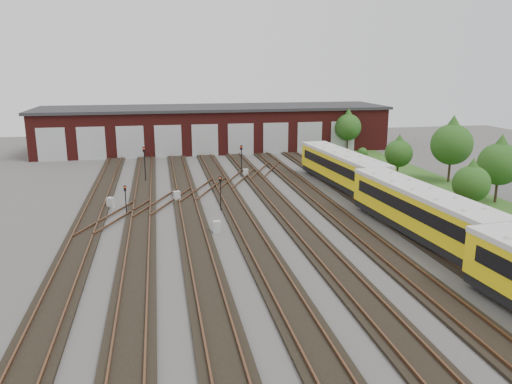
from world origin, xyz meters
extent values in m
plane|color=#42403D|center=(0.00, 0.00, 0.00)|extent=(120.00, 120.00, 0.00)
cube|color=black|center=(-14.00, 0.00, 0.09)|extent=(2.40, 70.00, 0.18)
cube|color=brown|center=(-14.72, 0.00, 0.26)|extent=(0.10, 70.00, 0.15)
cube|color=brown|center=(-13.28, 0.00, 0.26)|extent=(0.10, 70.00, 0.15)
cube|color=black|center=(-10.00, 0.00, 0.09)|extent=(2.40, 70.00, 0.18)
cube|color=brown|center=(-10.72, 0.00, 0.26)|extent=(0.10, 70.00, 0.15)
cube|color=brown|center=(-9.28, 0.00, 0.26)|extent=(0.10, 70.00, 0.15)
cube|color=black|center=(-6.00, 0.00, 0.09)|extent=(2.40, 70.00, 0.18)
cube|color=brown|center=(-6.72, 0.00, 0.26)|extent=(0.10, 70.00, 0.15)
cube|color=brown|center=(-5.28, 0.00, 0.26)|extent=(0.10, 70.00, 0.15)
cube|color=black|center=(-2.00, 0.00, 0.09)|extent=(2.40, 70.00, 0.18)
cube|color=brown|center=(-2.72, 0.00, 0.26)|extent=(0.10, 70.00, 0.15)
cube|color=brown|center=(-1.28, 0.00, 0.26)|extent=(0.10, 70.00, 0.15)
cube|color=black|center=(2.00, 0.00, 0.09)|extent=(2.40, 70.00, 0.18)
cube|color=brown|center=(1.28, 0.00, 0.26)|extent=(0.10, 70.00, 0.15)
cube|color=brown|center=(2.72, 0.00, 0.26)|extent=(0.10, 70.00, 0.15)
cube|color=black|center=(6.00, 0.00, 0.09)|extent=(2.40, 70.00, 0.18)
cube|color=brown|center=(5.28, 0.00, 0.26)|extent=(0.10, 70.00, 0.15)
cube|color=brown|center=(6.72, 0.00, 0.26)|extent=(0.10, 70.00, 0.15)
cube|color=black|center=(10.00, 0.00, 0.09)|extent=(2.40, 70.00, 0.18)
cube|color=brown|center=(9.28, 0.00, 0.26)|extent=(0.10, 70.00, 0.15)
cube|color=brown|center=(10.72, 0.00, 0.26)|extent=(0.10, 70.00, 0.15)
cube|color=black|center=(14.00, 0.00, 0.09)|extent=(2.40, 70.00, 0.18)
cube|color=brown|center=(13.28, 0.00, 0.26)|extent=(0.10, 70.00, 0.15)
cube|color=brown|center=(14.72, 0.00, 0.26)|extent=(0.10, 70.00, 0.15)
cube|color=brown|center=(-8.00, 10.00, 0.26)|extent=(5.40, 9.62, 0.15)
cube|color=brown|center=(-4.00, 14.00, 0.26)|extent=(5.40, 9.62, 0.15)
cube|color=brown|center=(0.00, 18.00, 0.26)|extent=(5.40, 9.62, 0.15)
cube|color=brown|center=(-12.00, 6.00, 0.26)|extent=(5.40, 9.62, 0.15)
cube|color=brown|center=(4.00, 22.00, 0.26)|extent=(5.40, 9.62, 0.15)
cube|color=#501614|center=(0.00, 40.00, 3.00)|extent=(50.00, 12.00, 6.00)
cube|color=#2B2A2D|center=(0.00, 40.00, 6.15)|extent=(51.00, 12.50, 0.40)
cube|color=#B0B3B6|center=(-22.00, 33.98, 2.20)|extent=(3.60, 0.12, 4.40)
cube|color=#B0B3B6|center=(-17.00, 33.98, 2.20)|extent=(3.60, 0.12, 4.40)
cube|color=#B0B3B6|center=(-12.00, 33.98, 2.20)|extent=(3.60, 0.12, 4.40)
cube|color=#B0B3B6|center=(-7.00, 33.98, 2.20)|extent=(3.60, 0.12, 4.40)
cube|color=#B0B3B6|center=(-2.00, 33.98, 2.20)|extent=(3.60, 0.12, 4.40)
cube|color=#B0B3B6|center=(3.00, 33.98, 2.20)|extent=(3.60, 0.12, 4.40)
cube|color=#B0B3B6|center=(8.00, 33.98, 2.20)|extent=(3.60, 0.12, 4.40)
cube|color=#B0B3B6|center=(13.00, 33.98, 2.20)|extent=(3.60, 0.12, 4.40)
cube|color=#B0B3B6|center=(18.00, 33.98, 2.20)|extent=(3.60, 0.12, 4.40)
cube|color=#274F1A|center=(19.00, 10.00, 0.03)|extent=(8.00, 55.00, 0.05)
cube|color=black|center=(10.00, -2.87, 0.65)|extent=(3.53, 16.00, 0.63)
cube|color=yellow|center=(10.00, -2.87, 2.13)|extent=(3.85, 16.02, 2.33)
cube|color=silver|center=(10.00, -2.87, 3.45)|extent=(3.95, 16.03, 0.32)
cube|color=black|center=(8.61, -2.96, 2.39)|extent=(1.03, 13.94, 0.90)
cube|color=black|center=(11.39, -2.77, 2.39)|extent=(1.03, 13.94, 0.90)
cube|color=black|center=(10.00, 13.13, 0.65)|extent=(3.53, 16.00, 0.63)
cube|color=yellow|center=(10.00, 13.13, 2.13)|extent=(3.85, 16.02, 2.33)
cube|color=silver|center=(10.00, 13.13, 3.45)|extent=(3.95, 16.03, 0.32)
cube|color=black|center=(8.61, 13.04, 2.39)|extent=(1.03, 13.94, 0.90)
cube|color=black|center=(11.39, 13.23, 2.39)|extent=(1.03, 13.94, 0.90)
cylinder|color=black|center=(-11.22, 7.18, 1.03)|extent=(0.09, 0.09, 2.06)
cube|color=black|center=(-11.22, 7.18, 2.28)|extent=(0.23, 0.16, 0.44)
sphere|color=red|center=(-11.22, 7.09, 2.37)|extent=(0.10, 0.10, 0.10)
cylinder|color=black|center=(-9.85, 19.26, 1.63)|extent=(0.11, 0.11, 3.26)
cube|color=black|center=(-9.85, 19.26, 3.54)|extent=(0.29, 0.18, 0.57)
sphere|color=red|center=(-9.85, 19.14, 3.65)|extent=(0.14, 0.14, 0.14)
cylinder|color=black|center=(-3.28, 6.87, 1.28)|extent=(0.09, 0.09, 2.56)
cube|color=black|center=(-3.28, 6.87, 2.78)|extent=(0.25, 0.21, 0.44)
sphere|color=red|center=(-3.28, 6.78, 2.87)|extent=(0.11, 0.11, 0.11)
cylinder|color=black|center=(0.98, 21.49, 1.40)|extent=(0.10, 0.10, 2.79)
cube|color=black|center=(0.98, 21.49, 3.05)|extent=(0.30, 0.25, 0.52)
sphere|color=red|center=(0.98, 21.39, 3.16)|extent=(0.12, 0.12, 0.12)
cube|color=#ACAFB1|center=(-6.88, 10.60, 0.48)|extent=(0.70, 0.64, 0.96)
cube|color=#ACAFB1|center=(-12.68, 9.47, 0.48)|extent=(0.72, 0.67, 0.95)
cube|color=#ACAFB1|center=(-4.33, 0.98, 0.46)|extent=(0.57, 0.49, 0.91)
cube|color=#ACAFB1|center=(1.16, 19.71, 0.45)|extent=(0.55, 0.46, 0.91)
cube|color=#ACAFB1|center=(11.29, 23.47, 0.50)|extent=(0.69, 0.62, 1.01)
cylinder|color=#322516|center=(18.61, 33.62, 0.98)|extent=(0.24, 0.24, 1.95)
sphere|color=#1D4313|center=(18.61, 33.62, 3.58)|extent=(3.80, 3.80, 3.80)
cone|color=#1D4313|center=(18.61, 33.62, 4.94)|extent=(3.26, 3.26, 2.71)
cylinder|color=#322516|center=(17.45, 15.52, 0.78)|extent=(0.21, 0.21, 1.55)
sphere|color=#1D4313|center=(17.45, 15.52, 2.84)|extent=(3.02, 3.02, 3.02)
cone|color=#1D4313|center=(17.45, 15.52, 3.92)|extent=(2.58, 2.58, 2.15)
cylinder|color=#322516|center=(22.12, 12.96, 1.11)|extent=(0.25, 0.25, 2.23)
sphere|color=#1D4313|center=(22.12, 12.96, 4.08)|extent=(4.33, 4.33, 4.33)
cone|color=#1D4313|center=(22.12, 12.96, 5.63)|extent=(3.71, 3.71, 3.09)
cylinder|color=#322516|center=(16.52, 0.97, 0.77)|extent=(0.27, 0.27, 1.54)
sphere|color=#1D4313|center=(16.52, 0.97, 2.82)|extent=(2.99, 2.99, 2.99)
cone|color=#1D4313|center=(16.52, 0.97, 3.89)|extent=(2.56, 2.56, 2.13)
cylinder|color=#322516|center=(21.60, 4.51, 0.98)|extent=(0.24, 0.24, 1.96)
sphere|color=#1D4313|center=(21.60, 4.51, 3.59)|extent=(3.81, 3.81, 3.81)
cone|color=#1D4313|center=(21.60, 4.51, 4.95)|extent=(3.26, 3.26, 2.72)
sphere|color=#1D4313|center=(18.59, 4.58, 0.76)|extent=(1.52, 1.52, 1.52)
sphere|color=#1D4313|center=(16.77, 27.29, 0.77)|extent=(1.53, 1.53, 1.53)
sphere|color=#1D4313|center=(19.39, 29.79, 0.70)|extent=(1.40, 1.40, 1.40)
camera|label=1|loc=(-8.31, -34.34, 12.09)|focal=35.00mm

